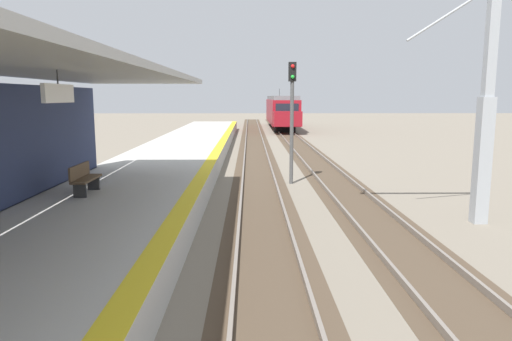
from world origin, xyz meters
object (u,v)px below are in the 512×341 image
(rail_signal_post, at_px, (292,110))
(catenary_pylon_far_side, at_px, (476,102))
(platform_bench, at_px, (84,178))
(approaching_train, at_px, (281,110))

(rail_signal_post, bearing_deg, catenary_pylon_far_side, -53.92)
(catenary_pylon_far_side, height_order, platform_bench, catenary_pylon_far_side)
(catenary_pylon_far_side, xyz_separation_m, platform_bench, (-11.51, 0.17, -2.23))
(catenary_pylon_far_side, bearing_deg, approaching_train, 93.71)
(rail_signal_post, bearing_deg, approaching_train, 86.85)
(approaching_train, bearing_deg, rail_signal_post, -93.15)
(platform_bench, bearing_deg, approaching_train, 78.42)
(approaching_train, height_order, rail_signal_post, rail_signal_post)
(approaching_train, relative_size, catenary_pylon_far_side, 2.61)
(rail_signal_post, relative_size, catenary_pylon_far_side, 0.69)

